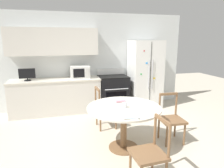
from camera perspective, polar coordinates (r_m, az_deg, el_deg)
ground_plane at (r=3.60m, az=3.02°, el=-19.04°), size 14.00×14.00×0.00m
back_wall at (r=5.56m, az=-8.07°, el=7.90°), size 5.20×0.44×2.60m
kitchen_counter at (r=5.40m, az=-15.61°, el=-3.36°), size 2.27×0.64×0.90m
refrigerator at (r=5.72m, az=9.37°, el=2.80°), size 0.84×0.74×1.87m
oven_range at (r=5.55m, az=0.34°, el=-2.28°), size 0.77×0.68×1.08m
microwave at (r=5.31m, az=-9.15°, el=3.42°), size 0.49×0.38×0.32m
countertop_tv at (r=5.30m, az=-23.10°, el=2.60°), size 0.38×0.16×0.30m
dining_table at (r=3.47m, az=3.38°, el=-8.67°), size 1.26×1.26×0.77m
dining_chair_near at (r=2.79m, az=10.83°, el=-18.89°), size 0.44×0.44×0.90m
dining_chair_far at (r=4.34m, az=-2.09°, el=-6.96°), size 0.44×0.44×0.90m
dining_chair_right at (r=3.93m, az=16.53°, el=-9.62°), size 0.45×0.45×0.90m
candle_glass at (r=3.36m, az=3.68°, el=-6.13°), size 0.08×0.08×0.09m
folded_napkin at (r=3.65m, az=2.47°, el=-4.82°), size 0.18×0.05×0.05m
mail_stack at (r=3.02m, az=5.19°, el=-8.87°), size 0.30×0.35×0.02m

